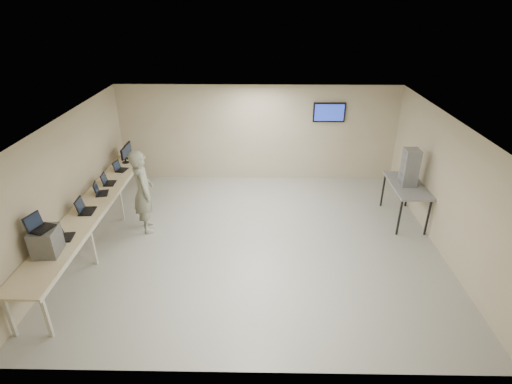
{
  "coord_description": "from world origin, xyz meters",
  "views": [
    {
      "loc": [
        0.13,
        -7.6,
        5.05
      ],
      "look_at": [
        0.0,
        0.2,
        1.15
      ],
      "focal_mm": 28.0,
      "sensor_mm": 36.0,
      "label": 1
    }
  ],
  "objects_px": {
    "workbench": "(92,208)",
    "soldier": "(143,192)",
    "equipment_box": "(46,241)",
    "side_table": "(407,187)"
  },
  "relations": [
    {
      "from": "workbench",
      "to": "soldier",
      "type": "height_order",
      "value": "soldier"
    },
    {
      "from": "workbench",
      "to": "soldier",
      "type": "xyz_separation_m",
      "value": [
        1.01,
        0.49,
        0.17
      ]
    },
    {
      "from": "equipment_box",
      "to": "soldier",
      "type": "relative_size",
      "value": 0.25
    },
    {
      "from": "equipment_box",
      "to": "soldier",
      "type": "bearing_deg",
      "value": 59.84
    },
    {
      "from": "soldier",
      "to": "side_table",
      "type": "xyz_separation_m",
      "value": [
        6.18,
        0.55,
        -0.1
      ]
    },
    {
      "from": "soldier",
      "to": "workbench",
      "type": "bearing_deg",
      "value": 93.88
    },
    {
      "from": "workbench",
      "to": "equipment_box",
      "type": "distance_m",
      "value": 1.83
    },
    {
      "from": "workbench",
      "to": "soldier",
      "type": "distance_m",
      "value": 1.13
    },
    {
      "from": "side_table",
      "to": "workbench",
      "type": "bearing_deg",
      "value": -171.75
    },
    {
      "from": "equipment_box",
      "to": "soldier",
      "type": "xyz_separation_m",
      "value": [
        1.07,
        2.29,
        -0.16
      ]
    }
  ]
}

